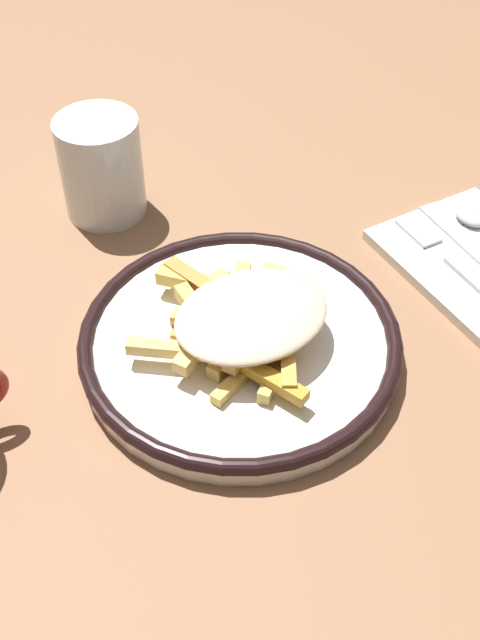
{
  "coord_description": "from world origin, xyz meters",
  "views": [
    {
      "loc": [
        -0.2,
        -0.38,
        0.48
      ],
      "look_at": [
        0.0,
        0.0,
        0.04
      ],
      "focal_mm": 44.01,
      "sensor_mm": 36.0,
      "label": 1
    }
  ],
  "objects_px": {
    "plate": "(240,342)",
    "fries_heap": "(243,319)",
    "fork": "(464,271)",
    "water_glass": "(101,167)"
  },
  "relations": [
    {
      "from": "plate",
      "to": "water_glass",
      "type": "xyz_separation_m",
      "value": [
        -0.02,
        0.23,
        0.04
      ]
    },
    {
      "from": "plate",
      "to": "fork",
      "type": "distance_m",
      "value": 0.22
    },
    {
      "from": "plate",
      "to": "fries_heap",
      "type": "xyz_separation_m",
      "value": [
        0.0,
        -0.0,
        0.03
      ]
    },
    {
      "from": "fork",
      "to": "water_glass",
      "type": "xyz_separation_m",
      "value": [
        -0.24,
        0.25,
        0.04
      ]
    },
    {
      "from": "plate",
      "to": "fork",
      "type": "height_order",
      "value": "plate"
    },
    {
      "from": "water_glass",
      "to": "fries_heap",
      "type": "bearing_deg",
      "value": -83.41
    },
    {
      "from": "plate",
      "to": "fries_heap",
      "type": "height_order",
      "value": "fries_heap"
    },
    {
      "from": "plate",
      "to": "water_glass",
      "type": "bearing_deg",
      "value": 96.11
    },
    {
      "from": "plate",
      "to": "water_glass",
      "type": "height_order",
      "value": "water_glass"
    },
    {
      "from": "fries_heap",
      "to": "fork",
      "type": "distance_m",
      "value": 0.22
    }
  ]
}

